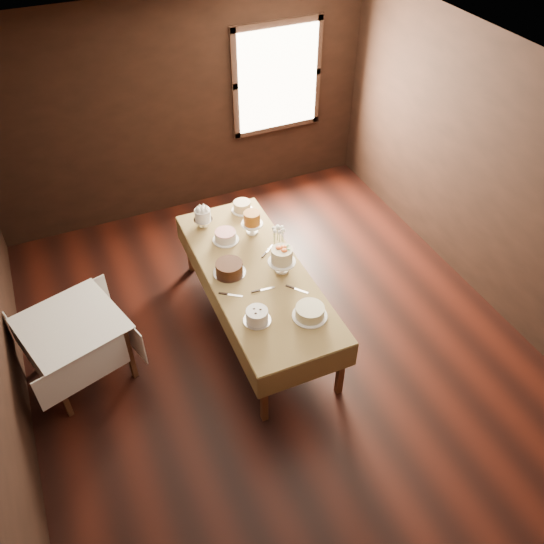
# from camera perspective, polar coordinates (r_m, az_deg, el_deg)

# --- Properties ---
(floor) EXTENTS (5.00, 6.00, 0.01)m
(floor) POSITION_cam_1_polar(r_m,az_deg,el_deg) (5.99, 0.78, -7.95)
(floor) COLOR black
(floor) RESTS_ON ground
(ceiling) EXTENTS (5.00, 6.00, 0.01)m
(ceiling) POSITION_cam_1_polar(r_m,az_deg,el_deg) (4.26, 1.14, 17.15)
(ceiling) COLOR beige
(ceiling) RESTS_ON wall_back
(wall_back) EXTENTS (5.00, 0.02, 2.80)m
(wall_back) POSITION_cam_1_polar(r_m,az_deg,el_deg) (7.42, -9.17, 15.99)
(wall_back) COLOR black
(wall_back) RESTS_ON ground
(wall_right) EXTENTS (0.02, 6.00, 2.80)m
(wall_right) POSITION_cam_1_polar(r_m,az_deg,el_deg) (6.29, 22.34, 8.14)
(wall_right) COLOR black
(wall_right) RESTS_ON ground
(window) EXTENTS (1.10, 0.05, 1.30)m
(window) POSITION_cam_1_polar(r_m,az_deg,el_deg) (7.68, 0.60, 19.06)
(window) COLOR #FFEABF
(window) RESTS_ON wall_back
(display_table) EXTENTS (1.00, 2.50, 0.77)m
(display_table) POSITION_cam_1_polar(r_m,az_deg,el_deg) (5.74, -1.65, -0.44)
(display_table) COLOR #482716
(display_table) RESTS_ON ground
(side_table) EXTENTS (1.10, 1.10, 0.74)m
(side_table) POSITION_cam_1_polar(r_m,az_deg,el_deg) (5.63, -19.66, -5.49)
(side_table) COLOR #482716
(side_table) RESTS_ON ground
(cake_meringue) EXTENTS (0.24, 0.24, 0.23)m
(cake_meringue) POSITION_cam_1_polar(r_m,az_deg,el_deg) (6.29, -7.03, 5.44)
(cake_meringue) COLOR silver
(cake_meringue) RESTS_ON display_table
(cake_speckled) EXTENTS (0.27, 0.27, 0.12)m
(cake_speckled) POSITION_cam_1_polar(r_m,az_deg,el_deg) (6.52, -3.07, 6.68)
(cake_speckled) COLOR white
(cake_speckled) RESTS_ON display_table
(cake_lattice) EXTENTS (0.31, 0.31, 0.11)m
(cake_lattice) POSITION_cam_1_polar(r_m,az_deg,el_deg) (6.09, -4.75, 3.61)
(cake_lattice) COLOR white
(cake_lattice) RESTS_ON display_table
(cake_caramel) EXTENTS (0.24, 0.24, 0.28)m
(cake_caramel) POSITION_cam_1_polar(r_m,az_deg,el_deg) (6.14, -2.05, 4.93)
(cake_caramel) COLOR white
(cake_caramel) RESTS_ON display_table
(cake_chocolate) EXTENTS (0.34, 0.34, 0.13)m
(cake_chocolate) POSITION_cam_1_polar(r_m,az_deg,el_deg) (5.67, -4.37, 0.36)
(cake_chocolate) COLOR silver
(cake_chocolate) RESTS_ON display_table
(cake_flowers) EXTENTS (0.28, 0.28, 0.29)m
(cake_flowers) POSITION_cam_1_polar(r_m,az_deg,el_deg) (5.64, 1.00, 1.12)
(cake_flowers) COLOR white
(cake_flowers) RESTS_ON display_table
(cake_swirl) EXTENTS (0.26, 0.26, 0.13)m
(cake_swirl) POSITION_cam_1_polar(r_m,az_deg,el_deg) (5.17, -1.53, -4.51)
(cake_swirl) COLOR silver
(cake_swirl) RESTS_ON display_table
(cake_cream) EXTENTS (0.37, 0.37, 0.12)m
(cake_cream) POSITION_cam_1_polar(r_m,az_deg,el_deg) (5.23, 3.88, -4.10)
(cake_cream) COLOR white
(cake_cream) RESTS_ON display_table
(cake_server_a) EXTENTS (0.24, 0.05, 0.01)m
(cake_server_a) POSITION_cam_1_polar(r_m,az_deg,el_deg) (5.52, -0.46, -1.70)
(cake_server_a) COLOR silver
(cake_server_a) RESTS_ON display_table
(cake_server_b) EXTENTS (0.17, 0.20, 0.01)m
(cake_server_b) POSITION_cam_1_polar(r_m,az_deg,el_deg) (5.51, 2.98, -1.91)
(cake_server_b) COLOR silver
(cake_server_b) RESTS_ON display_table
(cake_server_d) EXTENTS (0.20, 0.17, 0.01)m
(cake_server_d) POSITION_cam_1_polar(r_m,az_deg,el_deg) (5.98, -0.27, 2.39)
(cake_server_d) COLOR silver
(cake_server_d) RESTS_ON display_table
(cake_server_e) EXTENTS (0.21, 0.16, 0.01)m
(cake_server_e) POSITION_cam_1_polar(r_m,az_deg,el_deg) (5.46, -3.78, -2.39)
(cake_server_e) COLOR silver
(cake_server_e) RESTS_ON display_table
(flower_vase) EXTENTS (0.13, 0.13, 0.12)m
(flower_vase) POSITION_cam_1_polar(r_m,az_deg,el_deg) (5.91, 0.65, 2.49)
(flower_vase) COLOR #2D2823
(flower_vase) RESTS_ON display_table
(flower_bouquet) EXTENTS (0.14, 0.14, 0.20)m
(flower_bouquet) POSITION_cam_1_polar(r_m,az_deg,el_deg) (5.80, 0.66, 3.87)
(flower_bouquet) COLOR white
(flower_bouquet) RESTS_ON flower_vase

